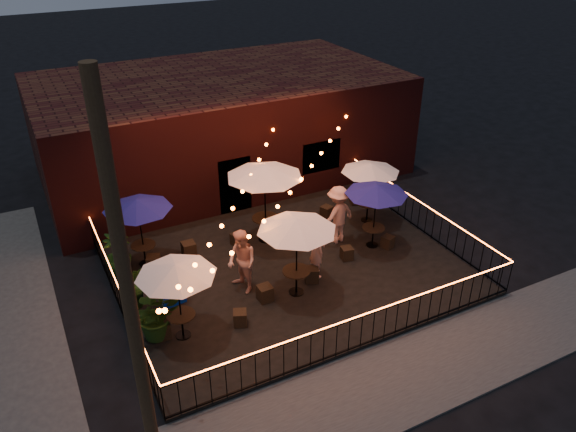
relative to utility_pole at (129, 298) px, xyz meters
name	(u,v)px	position (x,y,z in m)	size (l,w,h in m)	color
ground	(320,307)	(5.40, 2.60, -4.00)	(110.00, 110.00, 0.00)	black
patio	(287,269)	(5.40, 4.60, -3.92)	(10.00, 8.00, 0.15)	black
sidewalk	(389,384)	(5.40, -0.65, -3.98)	(18.00, 2.50, 0.05)	#423F3D
brick_building	(220,124)	(6.40, 12.59, -2.00)	(14.00, 8.00, 4.00)	#340E0E
utility_pole	(129,298)	(0.00, 0.00, 0.00)	(0.26, 0.26, 8.00)	#3A2717
fence_front	(361,331)	(5.40, 0.60, -3.34)	(10.00, 0.04, 1.04)	black
fence_left	(120,300)	(0.40, 4.60, -3.34)	(0.04, 8.00, 1.04)	black
fence_right	(419,216)	(10.40, 4.60, -3.34)	(0.04, 8.00, 1.04)	black
festoon_lights	(259,210)	(4.39, 4.30, -1.48)	(10.02, 8.72, 1.32)	#EF500C
cafe_table_0	(176,271)	(1.60, 3.05, -1.84)	(2.29, 2.29, 2.20)	black
cafe_table_1	(137,205)	(1.60, 6.75, -1.80)	(2.53, 2.53, 2.24)	black
cafe_table_2	(297,226)	(5.04, 3.34, -1.64)	(2.62, 2.62, 2.42)	black
cafe_table_3	(264,172)	(5.51, 6.35, -1.40)	(2.53, 2.53, 2.69)	black
cafe_table_4	(377,190)	(8.42, 4.44, -1.85)	(2.38, 2.38, 2.19)	black
cafe_table_5	(371,168)	(9.20, 5.90, -1.86)	(2.59, 2.59, 2.18)	black
bistro_chair_0	(162,330)	(1.11, 3.25, -3.62)	(0.40, 0.40, 0.47)	black
bistro_chair_1	(240,318)	(3.08, 2.79, -3.64)	(0.35, 0.35, 0.41)	black
bistro_chair_2	(154,263)	(1.76, 6.35, -3.62)	(0.39, 0.39, 0.46)	black
bistro_chair_3	(189,249)	(2.94, 6.57, -3.61)	(0.40, 0.40, 0.48)	black
bistro_chair_4	(265,293)	(4.11, 3.44, -3.62)	(0.38, 0.38, 0.46)	black
bistro_chair_5	(312,274)	(5.72, 3.63, -3.63)	(0.37, 0.37, 0.44)	black
bistro_chair_6	(237,239)	(4.54, 6.50, -3.65)	(0.34, 0.34, 0.40)	black
bistro_chair_7	(304,224)	(6.93, 6.36, -3.63)	(0.37, 0.37, 0.44)	black
bistro_chair_8	(347,253)	(7.25, 4.15, -3.65)	(0.34, 0.34, 0.41)	black
bistro_chair_9	(388,242)	(8.80, 4.12, -3.65)	(0.34, 0.34, 0.40)	black
bistro_chair_10	(327,212)	(8.06, 6.74, -3.64)	(0.36, 0.36, 0.42)	black
bistro_chair_11	(356,198)	(9.55, 7.15, -3.62)	(0.39, 0.39, 0.46)	black
patron_a	(317,249)	(6.01, 3.86, -2.96)	(0.65, 0.42, 1.77)	tan
patron_b	(242,262)	(3.75, 4.16, -2.89)	(0.93, 0.73, 1.92)	tan
patron_c	(338,215)	(7.54, 5.20, -2.87)	(1.27, 0.73, 1.97)	tan
potted_shrub_a	(156,314)	(1.05, 3.36, -3.16)	(1.24, 1.07, 1.38)	#133610
potted_shrub_b	(136,286)	(0.88, 4.79, -3.18)	(0.74, 0.59, 1.34)	#18340E
potted_shrub_c	(117,254)	(0.80, 6.61, -3.16)	(0.77, 0.77, 1.37)	#19350D
cooler	(172,289)	(1.79, 4.53, -3.40)	(0.74, 0.58, 0.89)	#062FBD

